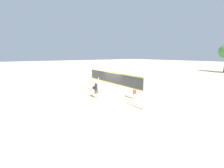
# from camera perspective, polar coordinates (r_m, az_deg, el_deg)

# --- Properties ---
(ground_plane) EXTENTS (200.00, 200.00, 0.00)m
(ground_plane) POSITION_cam_1_polar(r_m,az_deg,el_deg) (14.50, 0.00, -5.23)
(ground_plane) COLOR beige
(volleyball_net) EXTENTS (8.10, 0.13, 2.45)m
(volleyball_net) POSITION_cam_1_polar(r_m,az_deg,el_deg) (14.12, 0.00, 1.52)
(volleyball_net) COLOR beige
(volleyball_net) RESTS_ON ground_plane
(player_spiker) EXTENTS (0.28, 0.68, 1.97)m
(player_spiker) POSITION_cam_1_polar(r_m,az_deg,el_deg) (14.25, -6.11, -1.32)
(player_spiker) COLOR tan
(player_spiker) RESTS_ON ground_plane
(player_blocker) EXTENTS (0.28, 0.72, 2.24)m
(player_blocker) POSITION_cam_1_polar(r_m,az_deg,el_deg) (13.90, 8.65, -1.03)
(player_blocker) COLOR beige
(player_blocker) RESTS_ON ground_plane
(volleyball) EXTENTS (0.23, 0.23, 0.23)m
(volleyball) POSITION_cam_1_polar(r_m,az_deg,el_deg) (13.84, -8.22, -5.64)
(volleyball) COLOR white
(volleyball) RESTS_ON ground_plane
(gear_bag) EXTENTS (0.44, 0.24, 0.29)m
(gear_bag) POSITION_cam_1_polar(r_m,az_deg,el_deg) (18.25, -6.86, -1.44)
(gear_bag) COLOR black
(gear_bag) RESTS_ON ground_plane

